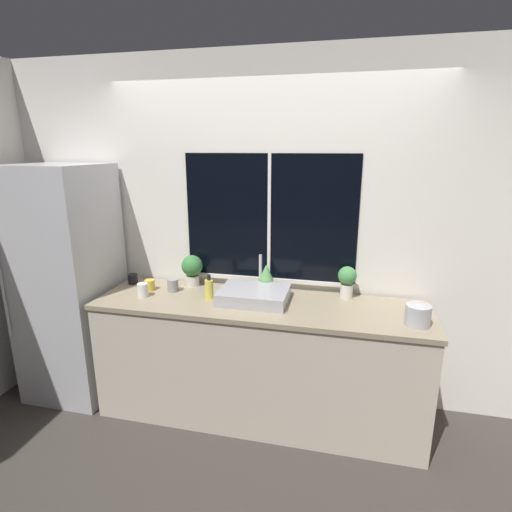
{
  "coord_description": "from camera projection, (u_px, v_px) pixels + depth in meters",
  "views": [
    {
      "loc": [
        0.59,
        -2.31,
        2.0
      ],
      "look_at": [
        -0.02,
        0.32,
        1.27
      ],
      "focal_mm": 28.0,
      "sensor_mm": 36.0,
      "label": 1
    }
  ],
  "objects": [
    {
      "name": "potted_plant_left",
      "position": [
        192.0,
        268.0,
        3.22
      ],
      "size": [
        0.17,
        0.17,
        0.25
      ],
      "color": "silver",
      "rests_on": "counter"
    },
    {
      "name": "mug_yellow",
      "position": [
        150.0,
        285.0,
        3.14
      ],
      "size": [
        0.08,
        0.08,
        0.08
      ],
      "color": "gold",
      "rests_on": "counter"
    },
    {
      "name": "ground_plane",
      "position": [
        249.0,
        440.0,
        2.83
      ],
      "size": [
        14.0,
        14.0,
        0.0
      ],
      "primitive_type": "plane",
      "color": "#38332D"
    },
    {
      "name": "refrigerator",
      "position": [
        69.0,
        283.0,
        3.23
      ],
      "size": [
        0.65,
        0.69,
        1.89
      ],
      "color": "#B7B7BC",
      "rests_on": "ground_plane"
    },
    {
      "name": "potted_plant_center",
      "position": [
        266.0,
        277.0,
        3.09
      ],
      "size": [
        0.11,
        0.11,
        0.22
      ],
      "color": "silver",
      "rests_on": "counter"
    },
    {
      "name": "soap_bottle",
      "position": [
        209.0,
        289.0,
        2.95
      ],
      "size": [
        0.06,
        0.06,
        0.19
      ],
      "color": "#DBD14C",
      "rests_on": "counter"
    },
    {
      "name": "wall_left",
      "position": [
        88.0,
        210.0,
        4.36
      ],
      "size": [
        0.06,
        7.0,
        2.7
      ],
      "color": "silver",
      "rests_on": "ground_plane"
    },
    {
      "name": "wall_back",
      "position": [
        270.0,
        234.0,
        3.14
      ],
      "size": [
        8.0,
        0.09,
        2.7
      ],
      "color": "silver",
      "rests_on": "ground_plane"
    },
    {
      "name": "kettle",
      "position": [
        418.0,
        314.0,
        2.5
      ],
      "size": [
        0.16,
        0.16,
        0.15
      ],
      "color": "#B2B2B7",
      "rests_on": "counter"
    },
    {
      "name": "mug_grey",
      "position": [
        173.0,
        285.0,
        3.11
      ],
      "size": [
        0.08,
        0.08,
        0.1
      ],
      "color": "gray",
      "rests_on": "counter"
    },
    {
      "name": "counter",
      "position": [
        259.0,
        360.0,
        3.01
      ],
      "size": [
        2.4,
        0.67,
        0.92
      ],
      "color": "beige",
      "rests_on": "ground_plane"
    },
    {
      "name": "potted_plant_right",
      "position": [
        347.0,
        279.0,
        2.95
      ],
      "size": [
        0.14,
        0.14,
        0.24
      ],
      "color": "silver",
      "rests_on": "counter"
    },
    {
      "name": "sink",
      "position": [
        254.0,
        295.0,
        2.92
      ],
      "size": [
        0.5,
        0.43,
        0.29
      ],
      "color": "#ADADB2",
      "rests_on": "counter"
    },
    {
      "name": "mug_black",
      "position": [
        133.0,
        279.0,
        3.29
      ],
      "size": [
        0.08,
        0.08,
        0.08
      ],
      "color": "black",
      "rests_on": "counter"
    },
    {
      "name": "mug_white",
      "position": [
        143.0,
        290.0,
        2.99
      ],
      "size": [
        0.08,
        0.08,
        0.1
      ],
      "color": "white",
      "rests_on": "counter"
    }
  ]
}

